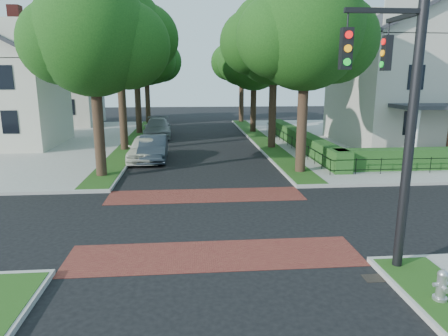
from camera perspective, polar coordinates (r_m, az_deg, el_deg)
The scene contains 24 objects.
ground at distance 15.54m, azimuth -2.11°, elevation -7.36°, with size 120.00×120.00×0.00m, color black.
sidewalk_ne at distance 39.52m, azimuth 25.90°, elevation 3.88°, with size 30.00×30.00×0.15m, color gray.
crosswalk_far at distance 18.57m, azimuth -2.61°, elevation -3.94°, with size 9.00×2.20×0.01m, color maroon.
crosswalk_near at distance 12.58m, azimuth -1.36°, elevation -12.37°, with size 9.00×2.20×0.01m, color maroon.
storm_drain at distance 12.05m, azimuth 20.83°, elevation -14.48°, with size 0.65×0.45×0.01m, color black.
grass_strip_ne at distance 34.60m, azimuth 5.26°, elevation 4.16°, with size 1.60×29.80×0.02m, color #254614.
grass_strip_nw at distance 34.39m, azimuth -12.79°, elevation 3.84°, with size 1.60×29.80×0.02m, color #254614.
tree_right_near at distance 22.80m, azimuth 11.71°, elevation 18.30°, with size 7.75×6.67×10.66m.
tree_right_mid at distance 30.58m, azimuth 7.31°, elevation 17.68°, with size 8.25×7.09×11.22m.
tree_right_far at distance 39.32m, azimuth 4.42°, elevation 15.08°, with size 7.25×6.23×9.74m.
tree_right_back at distance 48.24m, azimuth 2.65°, elevation 15.11°, with size 7.50×6.45×10.20m.
tree_left_near at distance 22.37m, azimuth -17.89°, elevation 17.14°, with size 7.50×6.45×10.20m.
tree_left_mid at distance 30.32m, azimuth -14.58°, elevation 18.11°, with size 8.00×6.88×11.48m.
tree_left_far at distance 39.10m, azimuth -12.30°, elevation 15.15°, with size 7.00×6.02×9.86m.
tree_left_back at distance 48.07m, azimuth -10.94°, elevation 15.08°, with size 7.75×6.66×10.44m.
hedge_main_road at distance 31.07m, azimuth 10.81°, elevation 4.10°, with size 1.00×18.00×1.20m, color #224417.
fence_main_road at distance 30.89m, azimuth 9.36°, elevation 3.82°, with size 0.06×18.00×0.90m, color black, non-canonical shape.
house_victorian at distance 35.50m, azimuth 26.58°, elevation 12.61°, with size 13.00×13.05×12.48m.
house_left_far at distance 48.85m, azimuth -23.07°, elevation 11.49°, with size 10.00×9.00×10.14m.
traffic_signal at distance 11.60m, azimuth 24.09°, elevation 8.49°, with size 2.17×2.00×8.00m.
parked_car_front at distance 26.52m, azimuth -11.18°, elevation 2.80°, with size 2.00×4.96×1.69m, color silver.
parked_car_middle at distance 26.52m, azimuth -10.06°, elevation 2.78°, with size 1.72×4.92×1.62m, color #222B33.
parked_car_rear at distance 36.93m, azimuth -9.47°, elevation 5.66°, with size 2.36×5.82×1.69m, color gray.
fire_hydrant at distance 11.14m, azimuth 28.65°, elevation -14.53°, with size 0.44×0.46×0.82m.
Camera 1 is at (-0.69, -14.56, 5.37)m, focal length 32.00 mm.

